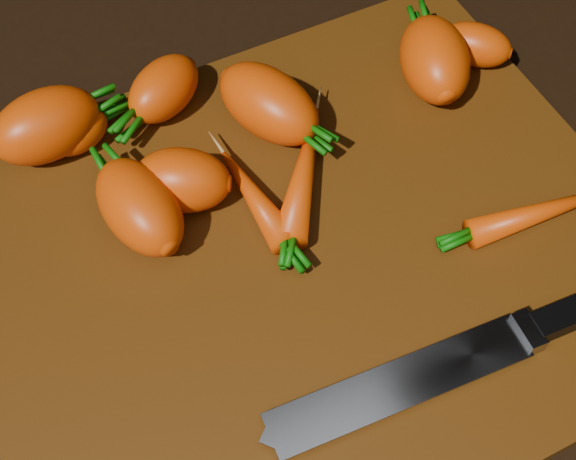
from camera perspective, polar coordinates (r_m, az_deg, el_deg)
name	(u,v)px	position (r m, az deg, el deg)	size (l,w,h in m)	color
ground	(294,266)	(0.59, 0.44, -2.59)	(2.00, 2.00, 0.01)	black
cutting_board	(294,259)	(0.58, 0.44, -2.04)	(0.50, 0.40, 0.01)	#552C08
carrot_0	(46,125)	(0.63, -16.86, 7.13)	(0.08, 0.05, 0.05)	#EA4100
carrot_1	(182,180)	(0.58, -7.53, 3.53)	(0.07, 0.05, 0.05)	#EA4100
carrot_2	(269,104)	(0.62, -1.39, 8.98)	(0.09, 0.05, 0.05)	#EA4100
carrot_3	(140,207)	(0.57, -10.51, 1.63)	(0.09, 0.05, 0.05)	#EA4100
carrot_4	(164,89)	(0.65, -8.83, 9.90)	(0.07, 0.04, 0.04)	#EA4100
carrot_5	(77,132)	(0.64, -14.75, 6.79)	(0.05, 0.03, 0.03)	#EA4100
carrot_6	(475,45)	(0.70, 13.16, 12.72)	(0.06, 0.04, 0.04)	#EA4100
carrot_7	(304,172)	(0.60, 1.13, 4.16)	(0.12, 0.03, 0.03)	#EA4100
carrot_8	(548,210)	(0.61, 18.02, 1.37)	(0.13, 0.02, 0.02)	#EA4100
carrot_9	(254,197)	(0.59, -2.43, 2.39)	(0.09, 0.02, 0.02)	#EA4100
carrot_10	(435,60)	(0.66, 10.38, 11.83)	(0.08, 0.05, 0.05)	#EA4100
knife	(424,374)	(0.53, 9.68, -10.09)	(0.29, 0.04, 0.02)	gray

